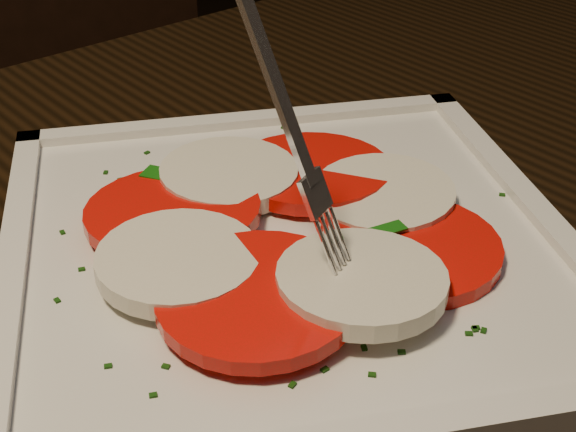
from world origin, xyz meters
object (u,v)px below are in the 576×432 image
(table, at_px, (332,411))
(chair, at_px, (77,91))
(plate, at_px, (288,250))
(fork, at_px, (269,107))

(table, distance_m, chair, 0.82)
(plate, xyz_separation_m, fork, (-0.02, -0.02, 0.10))
(chair, bearing_deg, table, -87.03)
(table, bearing_deg, fork, 167.60)
(plate, bearing_deg, table, -66.12)
(table, distance_m, fork, 0.21)
(table, relative_size, fork, 8.66)
(table, bearing_deg, chair, 81.30)
(plate, bearing_deg, fork, -138.50)
(table, relative_size, chair, 1.39)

